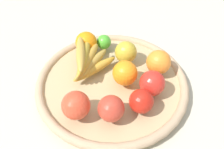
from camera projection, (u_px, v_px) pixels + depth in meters
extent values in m
plane|color=#BBB39D|center=(112.00, 88.00, 0.77)|extent=(2.40, 2.40, 0.00)
cylinder|color=tan|center=(112.00, 85.00, 0.76)|extent=(0.46, 0.46, 0.03)
torus|color=tan|center=(112.00, 82.00, 0.75)|extent=(0.47, 0.47, 0.03)
sphere|color=gold|center=(126.00, 52.00, 0.77)|extent=(0.09, 0.09, 0.07)
sphere|color=red|center=(152.00, 83.00, 0.68)|extent=(0.10, 0.10, 0.07)
ellipsoid|color=#BA8F2E|center=(95.00, 69.00, 0.75)|extent=(0.05, 0.17, 0.03)
ellipsoid|color=#AB8A39|center=(92.00, 64.00, 0.75)|extent=(0.05, 0.17, 0.03)
ellipsoid|color=#BA8D33|center=(88.00, 60.00, 0.74)|extent=(0.09, 0.16, 0.03)
ellipsoid|color=#B1922D|center=(84.00, 56.00, 0.73)|extent=(0.12, 0.15, 0.03)
ellipsoid|color=#B98F3B|center=(81.00, 53.00, 0.73)|extent=(0.14, 0.13, 0.03)
sphere|color=green|center=(104.00, 42.00, 0.83)|extent=(0.07, 0.07, 0.05)
sphere|color=orange|center=(125.00, 73.00, 0.70)|extent=(0.10, 0.10, 0.08)
sphere|color=red|center=(141.00, 101.00, 0.63)|extent=(0.08, 0.08, 0.07)
sphere|color=orange|center=(159.00, 62.00, 0.73)|extent=(0.10, 0.10, 0.08)
sphere|color=#C23928|center=(111.00, 109.00, 0.62)|extent=(0.10, 0.10, 0.07)
sphere|color=orange|center=(86.00, 43.00, 0.80)|extent=(0.09, 0.09, 0.07)
sphere|color=#DA4329|center=(76.00, 105.00, 0.62)|extent=(0.11, 0.11, 0.08)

